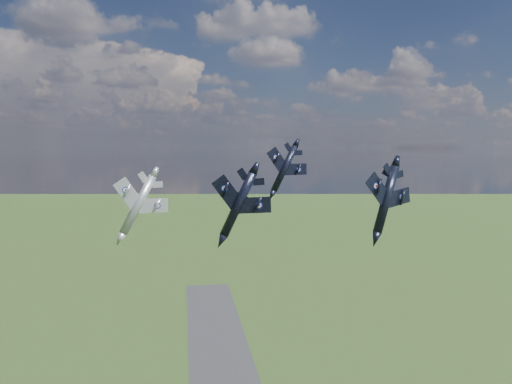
{
  "coord_description": "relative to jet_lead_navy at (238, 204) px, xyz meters",
  "views": [
    {
      "loc": [
        -15.48,
        -79.92,
        91.74
      ],
      "look_at": [
        -2.11,
        10.62,
        83.67
      ],
      "focal_mm": 35.0,
      "sensor_mm": 36.0,
      "label": 1
    }
  ],
  "objects": [
    {
      "name": "jet_right_navy",
      "position": [
        19.35,
        -16.91,
        2.27
      ],
      "size": [
        14.64,
        16.48,
        5.89
      ],
      "primitive_type": null,
      "rotation": [
        0.0,
        0.34,
        0.4
      ],
      "color": "black"
    },
    {
      "name": "jet_high_navy",
      "position": [
        14.4,
        30.95,
        4.75
      ],
      "size": [
        14.05,
        17.71,
        8.24
      ],
      "primitive_type": null,
      "rotation": [
        0.0,
        0.47,
        0.14
      ],
      "color": "black"
    },
    {
      "name": "jet_lead_navy",
      "position": [
        0.0,
        0.0,
        0.0
      ],
      "size": [
        15.86,
        18.91,
        8.05
      ],
      "primitive_type": null,
      "rotation": [
        0.0,
        0.44,
        -0.26
      ],
      "color": "black"
    },
    {
      "name": "jet_left_silver",
      "position": [
        -17.78,
        11.52,
        -1.09
      ],
      "size": [
        15.63,
        19.0,
        8.72
      ],
      "primitive_type": null,
      "rotation": [
        0.0,
        0.5,
        0.23
      ],
      "color": "#ABACB6"
    }
  ]
}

